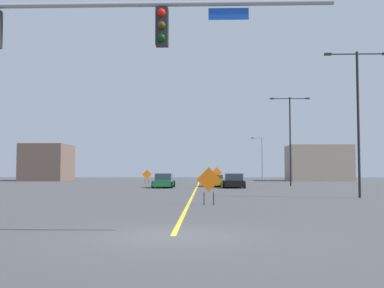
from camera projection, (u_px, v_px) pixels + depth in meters
ground at (173, 236)px, 12.01m from camera, size 169.32×169.32×0.00m
road_centre_stripe at (199, 183)px, 58.95m from camera, size 0.16×94.07×0.01m
street_lamp_near_right at (358, 111)px, 28.29m from camera, size 4.10×0.24×9.23m
street_lamp_mid_left at (290, 134)px, 47.74m from camera, size 4.22×0.24×9.45m
street_lamp_mid_right at (261, 156)px, 73.51m from camera, size 1.90×0.24×7.01m
construction_sign_left_shoulder at (209, 181)px, 22.34m from camera, size 1.22×0.08×1.88m
construction_sign_median_far at (217, 174)px, 51.06m from camera, size 1.23×0.24×2.01m
construction_sign_median_near at (147, 175)px, 53.41m from camera, size 1.11×0.16×1.69m
car_black_near at (234, 181)px, 42.81m from camera, size 2.15×3.94×1.36m
car_yellow_mid at (215, 181)px, 46.49m from camera, size 2.01×4.54×1.18m
car_green_distant at (164, 181)px, 43.42m from camera, size 1.96×4.45×1.36m
roadside_building_west at (47, 163)px, 68.88m from camera, size 6.50×7.23×5.56m
roadside_building_east at (318, 163)px, 68.27m from camera, size 9.11×6.48×5.37m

